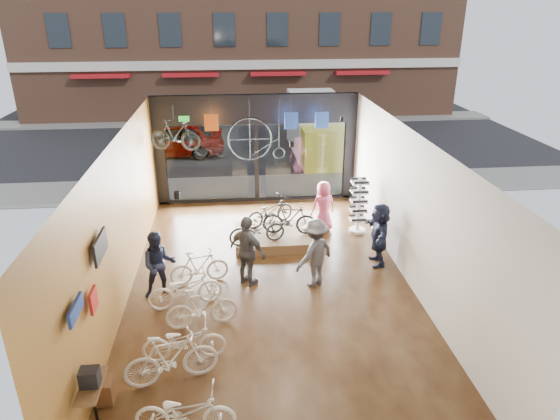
{
  "coord_description": "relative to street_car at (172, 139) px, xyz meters",
  "views": [
    {
      "loc": [
        -0.87,
        -10.87,
        6.65
      ],
      "look_at": [
        0.37,
        1.4,
        1.49
      ],
      "focal_mm": 32.0,
      "sensor_mm": 36.0,
      "label": 1
    }
  ],
  "objects": [
    {
      "name": "display_platform",
      "position": [
        3.9,
        -9.49,
        -0.65
      ],
      "size": [
        2.4,
        1.8,
        0.3
      ],
      "primitive_type": "cube",
      "color": "#4D2F20",
      "rests_on": "ground_plane"
    },
    {
      "name": "jersey_right",
      "position": [
        5.7,
        -6.8,
        2.25
      ],
      "size": [
        0.45,
        0.03,
        0.55
      ],
      "primitive_type": "cube",
      "color": "#1E3F99",
      "rests_on": "ceiling"
    },
    {
      "name": "jersey_left",
      "position": [
        2.08,
        -6.8,
        2.25
      ],
      "size": [
        0.45,
        0.03,
        0.55
      ],
      "primitive_type": "cube",
      "color": "#CC5919",
      "rests_on": "ceiling"
    },
    {
      "name": "customer_2",
      "position": [
        2.99,
        -11.83,
        0.13
      ],
      "size": [
        1.1,
        1.07,
        1.85
      ],
      "primitive_type": "imported",
      "rotation": [
        0.0,
        0.0,
        2.39
      ],
      "color": "#3F3F44",
      "rests_on": "ground_plane"
    },
    {
      "name": "street_car",
      "position": [
        0.0,
        0.0,
        0.0
      ],
      "size": [
        4.68,
        1.88,
        1.59
      ],
      "primitive_type": "imported",
      "rotation": [
        0.0,
        0.0,
        -1.57
      ],
      "color": "gray",
      "rests_on": "street_road"
    },
    {
      "name": "ceiling",
      "position": [
        3.55,
        -12.0,
        3.02
      ],
      "size": [
        7.0,
        12.0,
        0.04
      ],
      "primitive_type": "cube",
      "color": "black",
      "rests_on": "ground"
    },
    {
      "name": "jersey_mid",
      "position": [
        4.68,
        -6.8,
        2.25
      ],
      "size": [
        0.45,
        0.03,
        0.55
      ],
      "primitive_type": "cube",
      "color": "#1E3F99",
      "rests_on": "ceiling"
    },
    {
      "name": "exit_sign",
      "position": [
        1.15,
        -6.12,
        2.25
      ],
      "size": [
        0.35,
        0.06,
        0.18
      ],
      "primitive_type": "cube",
      "color": "#198C26",
      "rests_on": "storefront"
    },
    {
      "name": "display_bike_mid",
      "position": [
        4.31,
        -9.62,
        -0.02
      ],
      "size": [
        1.65,
        0.71,
        0.96
      ],
      "primitive_type": "imported",
      "rotation": [
        0.0,
        0.0,
        1.4
      ],
      "color": "black",
      "rests_on": "display_platform"
    },
    {
      "name": "floor_bike_0",
      "position": [
        1.77,
        -16.5,
        -0.35
      ],
      "size": [
        1.73,
        0.73,
        0.89
      ],
      "primitive_type": "imported",
      "rotation": [
        0.0,
        0.0,
        1.49
      ],
      "color": "beige",
      "rests_on": "ground_plane"
    },
    {
      "name": "floor_bike_3",
      "position": [
        1.9,
        -13.52,
        -0.32
      ],
      "size": [
        1.66,
        0.72,
        0.96
      ],
      "primitive_type": "imported",
      "rotation": [
        0.0,
        0.0,
        1.75
      ],
      "color": "beige",
      "rests_on": "ground_plane"
    },
    {
      "name": "penny_farthing",
      "position": [
        3.59,
        -7.12,
        1.7
      ],
      "size": [
        1.79,
        0.06,
        1.43
      ],
      "primitive_type": null,
      "color": "black",
      "rests_on": "ceiling"
    },
    {
      "name": "sidewalk_near",
      "position": [
        3.55,
        -4.8,
        -0.74
      ],
      "size": [
        30.0,
        2.4,
        0.12
      ],
      "primitive_type": "cube",
      "color": "slate",
      "rests_on": "ground"
    },
    {
      "name": "floor_bike_5",
      "position": [
        1.76,
        -11.65,
        -0.35
      ],
      "size": [
        1.56,
        0.75,
        0.9
      ],
      "primitive_type": "imported",
      "rotation": [
        0.0,
        0.0,
        1.79
      ],
      "color": "beige",
      "rests_on": "ground_plane"
    },
    {
      "name": "box_truck",
      "position": [
        6.7,
        -1.0,
        0.52
      ],
      "size": [
        2.23,
        6.7,
        2.64
      ],
      "primitive_type": null,
      "color": "silver",
      "rests_on": "street_road"
    },
    {
      "name": "wall_back",
      "position": [
        3.55,
        -18.02,
        1.1
      ],
      "size": [
        7.0,
        0.04,
        3.8
      ],
      "primitive_type": "cube",
      "color": "beige",
      "rests_on": "ground"
    },
    {
      "name": "display_bike_right",
      "position": [
        3.79,
        -8.88,
        -0.06
      ],
      "size": [
        1.73,
        1.34,
        0.88
      ],
      "primitive_type": "imported",
      "rotation": [
        0.0,
        0.0,
        2.1
      ],
      "color": "black",
      "rests_on": "display_platform"
    },
    {
      "name": "wall_merch",
      "position": [
        0.17,
        -15.5,
        0.5
      ],
      "size": [
        0.4,
        2.4,
        2.6
      ],
      "primitive_type": null,
      "color": "navy",
      "rests_on": "wall_left"
    },
    {
      "name": "wall_left",
      "position": [
        0.03,
        -12.0,
        1.1
      ],
      "size": [
        0.04,
        12.0,
        3.8
      ],
      "primitive_type": "cube",
      "color": "#AA772D",
      "rests_on": "ground"
    },
    {
      "name": "storefront",
      "position": [
        3.55,
        -6.0,
        1.1
      ],
      "size": [
        7.0,
        0.26,
        3.8
      ],
      "primitive_type": null,
      "color": "black",
      "rests_on": "ground"
    },
    {
      "name": "hung_bike",
      "position": [
        1.0,
        -7.8,
        2.13
      ],
      "size": [
        1.64,
        0.84,
        0.95
      ],
      "primitive_type": "imported",
      "rotation": [
        0.0,
        0.0,
        1.31
      ],
      "color": "black",
      "rests_on": "ceiling"
    },
    {
      "name": "sunglasses_rack",
      "position": [
        6.5,
        -9.04,
        0.08
      ],
      "size": [
        0.52,
        0.43,
        1.75
      ],
      "primitive_type": null,
      "rotation": [
        0.0,
        0.0,
        0.02
      ],
      "color": "white",
      "rests_on": "ground_plane"
    },
    {
      "name": "ground_plane",
      "position": [
        3.55,
        -12.0,
        -0.82
      ],
      "size": [
        7.0,
        12.0,
        0.04
      ],
      "primitive_type": "cube",
      "color": "black",
      "rests_on": "ground"
    },
    {
      "name": "customer_1",
      "position": [
        0.86,
        -12.16,
        0.05
      ],
      "size": [
        0.92,
        0.77,
        1.69
      ],
      "primitive_type": "imported",
      "rotation": [
        0.0,
        0.0,
        0.17
      ],
      "color": "#161C33",
      "rests_on": "ground_plane"
    },
    {
      "name": "floor_bike_1",
      "position": [
        1.42,
        -15.23,
        -0.27
      ],
      "size": [
        1.84,
        0.88,
        1.06
      ],
      "primitive_type": "imported",
      "rotation": [
        0.0,
        0.0,
        1.8
      ],
      "color": "beige",
      "rests_on": "ground_plane"
    },
    {
      "name": "street_road",
      "position": [
        3.55,
        3.0,
        -0.81
      ],
      "size": [
        30.0,
        18.0,
        0.02
      ],
      "primitive_type": "cube",
      "color": "black",
      "rests_on": "ground"
    },
    {
      "name": "floor_bike_4",
      "position": [
        1.49,
        -12.68,
        -0.34
      ],
      "size": [
        1.83,
        0.98,
        0.91
      ],
      "primitive_type": "imported",
      "rotation": [
        0.0,
        0.0,
        1.8
      ],
      "color": "beige",
      "rests_on": "ground_plane"
    },
    {
      "name": "sidewalk_far",
      "position": [
        3.55,
        7.0,
        -0.74
      ],
      "size": [
        30.0,
        2.0,
        0.12
      ],
      "primitive_type": "cube",
      "color": "slate",
      "rests_on": "ground"
    },
    {
      "name": "wall_right",
      "position": [
        7.07,
        -12.0,
        1.1
      ],
      "size": [
        0.04,
        12.0,
        3.8
      ],
      "primitive_type": "cube",
      "color": "beige",
      "rests_on": "ground"
    },
    {
      "name": "floor_bike_2",
      "position": [
        1.6,
        -14.61,
        -0.36
      ],
      "size": [
        1.68,
        0.66,
        0.87
      ],
      "primitive_type": "imported",
      "rotation": [
        0.0,
        0.0,
        1.62
      ],
      "color": "beige",
      "rests_on": "ground_plane"
    },
    {
      "name": "customer_4",
      "position": [
        5.45,
        -8.82,
        0.01
      ],
      "size": [
        0.9,
        0.71,
        1.61
      ],
      "primitive_type": "imported",
      "rotation": [
        0.0,
        0.0,
        3.42
      ],
      "color": "#CC4C72",
      "rests_on": "ground_plane"
    },
    {
      "name": "customer_3",
      "position": [
        4.65,
        -12.03,
        0.1
      ],
      "size": [
        1.33,
        1.23,
        1.8
      ],
      "primitive_type": "imported",
      "rotation": [
        0.0,
        0.0,
        3.78
      ],
      "color": "#3F3F44",
      "rests_on": "ground_plane"
    },
    {
      "name": "display_bike_left",
      "position": [
        3.31,
        -10.12,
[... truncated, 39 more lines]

